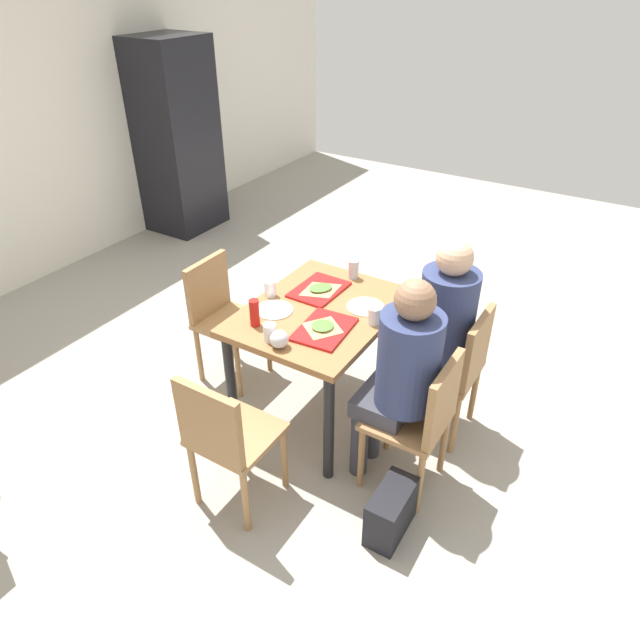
% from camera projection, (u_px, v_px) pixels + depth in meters
% --- Properties ---
extents(ground_plane, '(10.00, 10.00, 0.02)m').
position_uv_depth(ground_plane, '(320.00, 410.00, 3.74)').
color(ground_plane, '#9E998E').
extents(main_table, '(1.03, 0.79, 0.77)m').
position_uv_depth(main_table, '(320.00, 325.00, 3.38)').
color(main_table, olive).
rests_on(main_table, ground_plane).
extents(chair_near_left, '(0.40, 0.40, 0.86)m').
position_uv_depth(chair_near_left, '(422.00, 416.00, 2.93)').
color(chair_near_left, '#9E7247').
rests_on(chair_near_left, ground_plane).
extents(chair_near_right, '(0.40, 0.40, 0.86)m').
position_uv_depth(chair_near_right, '(457.00, 365.00, 3.31)').
color(chair_near_right, '#9E7247').
rests_on(chair_near_right, ground_plane).
extents(chair_far_side, '(0.40, 0.40, 0.86)m').
position_uv_depth(chair_far_side, '(221.00, 311.00, 3.81)').
color(chair_far_side, '#9E7247').
rests_on(chair_far_side, ground_plane).
extents(chair_left_end, '(0.40, 0.40, 0.86)m').
position_uv_depth(chair_left_end, '(225.00, 435.00, 2.82)').
color(chair_left_end, '#9E7247').
rests_on(chair_left_end, ground_plane).
extents(person_in_red, '(0.32, 0.42, 1.27)m').
position_uv_depth(person_in_red, '(401.00, 369.00, 2.86)').
color(person_in_red, '#383842').
rests_on(person_in_red, ground_plane).
extents(person_in_brown_jacket, '(0.32, 0.42, 1.27)m').
position_uv_depth(person_in_brown_jacket, '(439.00, 322.00, 3.24)').
color(person_in_brown_jacket, '#383842').
rests_on(person_in_brown_jacket, ground_plane).
extents(tray_red_near, '(0.38, 0.29, 0.02)m').
position_uv_depth(tray_red_near, '(324.00, 329.00, 3.13)').
color(tray_red_near, red).
rests_on(tray_red_near, main_table).
extents(tray_red_far, '(0.36, 0.27, 0.02)m').
position_uv_depth(tray_red_far, '(319.00, 290.00, 3.50)').
color(tray_red_far, red).
rests_on(tray_red_far, main_table).
extents(paper_plate_center, '(0.22, 0.22, 0.01)m').
position_uv_depth(paper_plate_center, '(274.00, 310.00, 3.30)').
color(paper_plate_center, white).
rests_on(paper_plate_center, main_table).
extents(paper_plate_near_edge, '(0.22, 0.22, 0.01)m').
position_uv_depth(paper_plate_near_edge, '(365.00, 307.00, 3.33)').
color(paper_plate_near_edge, white).
rests_on(paper_plate_near_edge, main_table).
extents(pizza_slice_a, '(0.21, 0.20, 0.02)m').
position_uv_depth(pizza_slice_a, '(323.00, 326.00, 3.12)').
color(pizza_slice_a, '#DBAD60').
rests_on(pizza_slice_a, tray_red_near).
extents(pizza_slice_b, '(0.26, 0.25, 0.02)m').
position_uv_depth(pizza_slice_b, '(321.00, 289.00, 3.48)').
color(pizza_slice_b, '#DBAD60').
rests_on(pizza_slice_b, tray_red_far).
extents(plastic_cup_a, '(0.07, 0.07, 0.10)m').
position_uv_depth(plastic_cup_a, '(270.00, 289.00, 3.42)').
color(plastic_cup_a, white).
rests_on(plastic_cup_a, main_table).
extents(plastic_cup_b, '(0.07, 0.07, 0.10)m').
position_uv_depth(plastic_cup_b, '(374.00, 316.00, 3.17)').
color(plastic_cup_b, white).
rests_on(plastic_cup_b, main_table).
extents(plastic_cup_c, '(0.07, 0.07, 0.10)m').
position_uv_depth(plastic_cup_c, '(270.00, 332.00, 3.02)').
color(plastic_cup_c, white).
rests_on(plastic_cup_c, main_table).
extents(soda_can, '(0.07, 0.07, 0.12)m').
position_uv_depth(soda_can, '(354.00, 269.00, 3.61)').
color(soda_can, '#B7BCC6').
rests_on(soda_can, main_table).
extents(condiment_bottle, '(0.06, 0.06, 0.16)m').
position_uv_depth(condiment_bottle, '(255.00, 313.00, 3.13)').
color(condiment_bottle, red).
rests_on(condiment_bottle, main_table).
extents(foil_bundle, '(0.10, 0.10, 0.10)m').
position_uv_depth(foil_bundle, '(279.00, 339.00, 2.97)').
color(foil_bundle, silver).
rests_on(foil_bundle, main_table).
extents(handbag, '(0.32, 0.16, 0.28)m').
position_uv_depth(handbag, '(391.00, 511.00, 2.87)').
color(handbag, black).
rests_on(handbag, ground_plane).
extents(drink_fridge, '(0.70, 0.60, 1.90)m').
position_uv_depth(drink_fridge, '(177.00, 138.00, 5.81)').
color(drink_fridge, black).
rests_on(drink_fridge, ground_plane).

